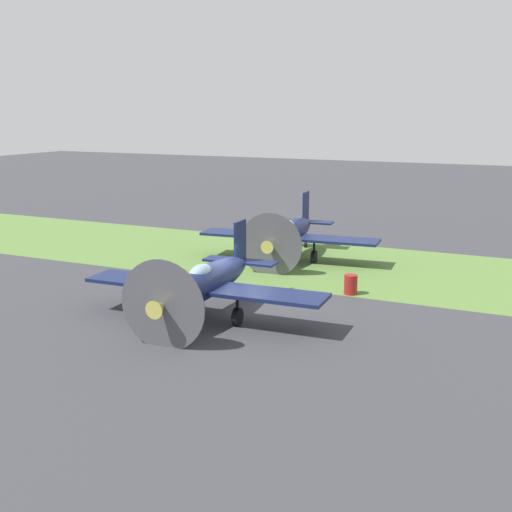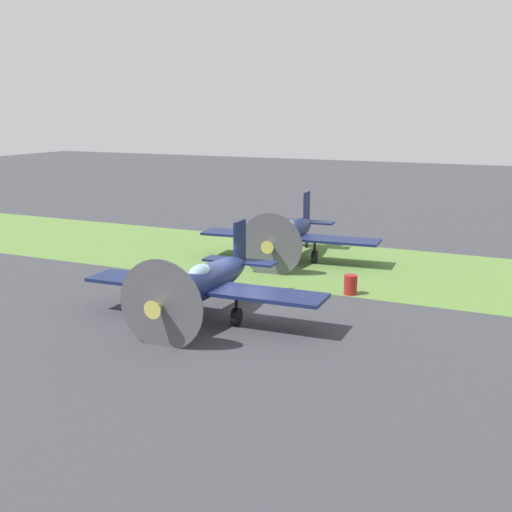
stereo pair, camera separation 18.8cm
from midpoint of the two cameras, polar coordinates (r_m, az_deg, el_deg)
ground_plane at (r=27.23m, az=-1.61°, el=-4.63°), size 160.00×160.00×0.00m
grass_verge at (r=35.30m, az=4.95°, el=-0.59°), size 120.00×11.00×0.01m
airplane_lead at (r=25.60m, az=-4.65°, el=-2.31°), size 10.04×7.96×3.58m
airplane_wingman at (r=35.64m, az=2.85°, el=2.02°), size 10.04×7.95×3.56m
fuel_drum at (r=29.40m, az=8.21°, el=-2.52°), size 0.60×0.60×0.90m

